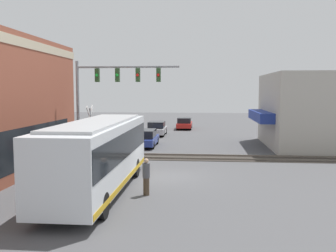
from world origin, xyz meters
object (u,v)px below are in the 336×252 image
(parked_car_blue, at_px, (146,139))
(pedestrian_at_crossing, at_px, (105,150))
(parked_car_red, at_px, (184,124))
(city_bus, at_px, (99,153))
(pedestrian_near_bus, at_px, (146,176))
(crossing_signal, at_px, (90,128))
(parked_car_silver, at_px, (157,129))

(parked_car_blue, distance_m, pedestrian_at_crossing, 7.87)
(parked_car_red, bearing_deg, city_bus, 174.95)
(pedestrian_near_bus, bearing_deg, crossing_signal, 33.38)
(parked_car_red, distance_m, pedestrian_at_crossing, 23.08)
(crossing_signal, distance_m, parked_car_red, 23.10)
(pedestrian_at_crossing, bearing_deg, crossing_signal, 76.69)
(city_bus, height_order, pedestrian_near_bus, city_bus)
(pedestrian_near_bus, bearing_deg, city_bus, 81.80)
(parked_car_red, height_order, pedestrian_at_crossing, pedestrian_at_crossing)
(pedestrian_at_crossing, xyz_separation_m, pedestrian_near_bus, (-7.04, -3.77, -0.04))
(parked_car_blue, bearing_deg, parked_car_silver, 0.00)
(pedestrian_near_bus, bearing_deg, parked_car_blue, 8.76)
(pedestrian_at_crossing, bearing_deg, parked_car_silver, -5.46)
(parked_car_blue, relative_size, pedestrian_at_crossing, 2.62)
(pedestrian_at_crossing, bearing_deg, parked_car_blue, -10.97)
(parked_car_red, bearing_deg, parked_car_blue, 170.16)
(crossing_signal, xyz_separation_m, pedestrian_near_bus, (-7.29, -4.80, -1.43))
(parked_car_silver, relative_size, pedestrian_at_crossing, 2.50)
(parked_car_red, relative_size, pedestrian_near_bus, 2.73)
(parked_car_blue, relative_size, pedestrian_near_bus, 2.73)
(pedestrian_near_bus, bearing_deg, parked_car_red, -0.63)
(crossing_signal, bearing_deg, parked_car_blue, -18.66)
(crossing_signal, xyz_separation_m, parked_car_blue, (7.48, -2.53, -1.62))
(city_bus, xyz_separation_m, parked_car_silver, (22.39, -0.00, -1.16))
(city_bus, relative_size, pedestrian_at_crossing, 6.15)
(parked_car_blue, relative_size, parked_car_silver, 1.05)
(crossing_signal, height_order, parked_car_red, crossing_signal)
(city_bus, height_order, parked_car_red, city_bus)
(city_bus, height_order, parked_car_silver, city_bus)
(pedestrian_at_crossing, bearing_deg, city_bus, -167.43)
(parked_car_blue, distance_m, pedestrian_near_bus, 14.94)
(parked_car_red, xyz_separation_m, pedestrian_at_crossing, (-22.71, 4.10, 0.24))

